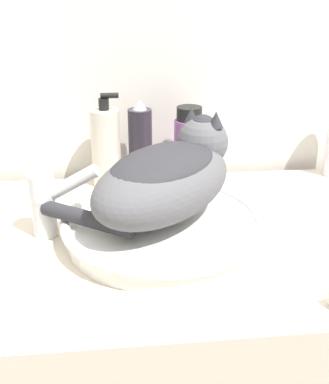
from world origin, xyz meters
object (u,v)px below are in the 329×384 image
at_px(cat, 167,175).
at_px(mouthwash_bottle, 189,147).
at_px(hairspray_can_black, 140,145).
at_px(soap_pump_bottle, 106,147).
at_px(faucet, 49,200).

height_order(cat, mouthwash_bottle, cat).
xyz_separation_m(hairspray_can_black, mouthwash_bottle, (0.11, -0.00, -0.01)).
relative_size(cat, soap_pump_bottle, 1.84).
height_order(cat, soap_pump_bottle, cat).
height_order(faucet, mouthwash_bottle, mouthwash_bottle).
relative_size(mouthwash_bottle, soap_pump_bottle, 0.83).
distance_m(hairspray_can_black, mouthwash_bottle, 0.11).
distance_m(faucet, mouthwash_bottle, 0.37).
bearing_deg(soap_pump_bottle, cat, -66.83).
xyz_separation_m(faucet, mouthwash_bottle, (0.29, 0.23, 0.01)).
xyz_separation_m(cat, soap_pump_bottle, (-0.11, 0.26, -0.03)).
xyz_separation_m(faucet, hairspray_can_black, (0.18, 0.23, 0.02)).
distance_m(faucet, hairspray_can_black, 0.29).
height_order(faucet, soap_pump_bottle, soap_pump_bottle).
bearing_deg(mouthwash_bottle, soap_pump_bottle, 180.00).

